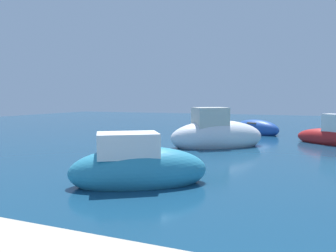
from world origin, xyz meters
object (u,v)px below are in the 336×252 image
object	(u,v)px
moored_boat_4	(333,136)
moored_boat_9	(256,129)
moored_boat_3	(138,168)
moored_boat_5	(216,135)

from	to	relation	value
moored_boat_4	moored_boat_9	xyz separation A→B (m)	(-4.04, 3.30, -0.08)
moored_boat_3	moored_boat_5	size ratio (longest dim) A/B	0.82
moored_boat_3	moored_boat_4	xyz separation A→B (m)	(5.18, 10.21, -0.04)
moored_boat_3	moored_boat_5	bearing A→B (deg)	54.96
moored_boat_3	moored_boat_5	world-z (taller)	moored_boat_5
moored_boat_4	moored_boat_5	size ratio (longest dim) A/B	0.79
moored_boat_5	moored_boat_9	xyz separation A→B (m)	(0.93, 6.16, -0.21)
moored_boat_3	moored_boat_4	distance (m)	11.45
moored_boat_3	moored_boat_9	xyz separation A→B (m)	(1.15, 13.51, -0.12)
moored_boat_5	moored_boat_4	bearing A→B (deg)	-7.13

